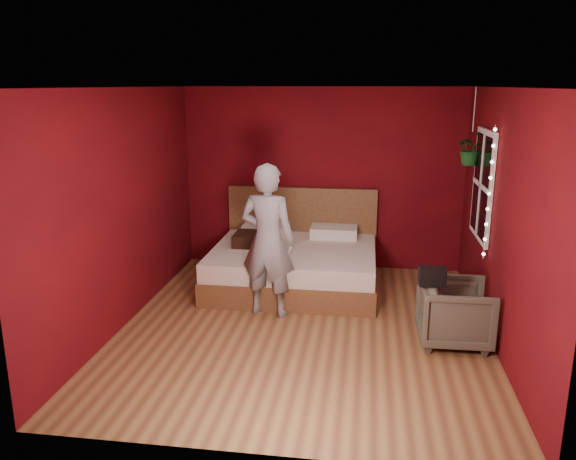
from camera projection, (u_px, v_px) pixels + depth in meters
The scene contains 10 objects.
floor at pixel (303, 327), 6.26m from camera, with size 4.50×4.50×0.00m, color olive.
room_walls at pixel (305, 178), 5.84m from camera, with size 4.04×4.54×2.62m.
window at pixel (482, 185), 6.47m from camera, with size 0.05×0.97×1.27m.
fairy_lights at pixel (489, 194), 5.97m from camera, with size 0.04×0.04×1.45m.
bed at pixel (295, 262), 7.55m from camera, with size 2.16×1.83×1.19m.
person at pixel (268, 241), 6.42m from camera, with size 0.65×0.43×1.79m, color gray.
armchair at pixel (455, 313), 5.82m from camera, with size 0.71×0.73×0.66m, color #575444.
handbag at pixel (432, 276), 5.64m from camera, with size 0.27×0.13×0.19m, color black.
throw_pillow at pixel (252, 239), 7.50m from camera, with size 0.46×0.46×0.16m, color black.
hanging_plant at pixel (471, 149), 6.78m from camera, with size 0.44×0.41×0.93m.
Camera 1 is at (0.65, -5.75, 2.63)m, focal length 35.00 mm.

